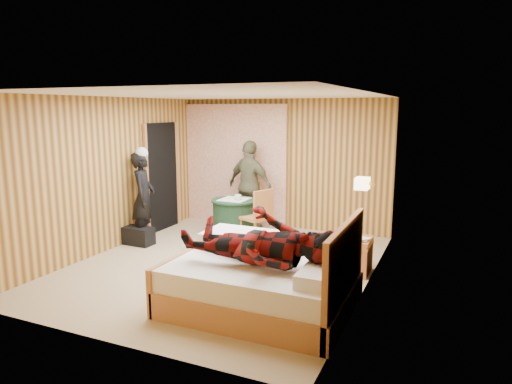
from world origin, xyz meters
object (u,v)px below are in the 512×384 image
at_px(bed, 265,280).
at_px(woman_standing, 143,197).
at_px(chair_far, 249,202).
at_px(duffel_bag, 138,236).
at_px(chair_near, 259,213).
at_px(man_at_table, 250,186).
at_px(man_on_bed, 260,230).
at_px(wall_lamp, 362,183).
at_px(nightstand, 357,255).
at_px(round_table, 234,219).

xyz_separation_m(bed, woman_standing, (-2.97, 1.63, 0.47)).
height_order(chair_far, duffel_bag, chair_far).
relative_size(chair_near, man_at_table, 0.57).
xyz_separation_m(man_at_table, man_on_bed, (1.64, -3.34, 0.13)).
xyz_separation_m(wall_lamp, nightstand, (-0.04, 0.04, -1.04)).
distance_m(chair_far, man_at_table, 0.32).
distance_m(bed, chair_near, 2.48).
relative_size(wall_lamp, man_on_bed, 0.15).
relative_size(chair_near, man_on_bed, 0.55).
xyz_separation_m(wall_lamp, woman_standing, (-3.77, 0.10, -0.51)).
distance_m(nightstand, round_table, 2.53).
bearing_deg(man_on_bed, duffel_bag, 151.06).
relative_size(bed, nightstand, 3.95).
xyz_separation_m(chair_far, man_at_table, (0.01, 0.03, 0.32)).
relative_size(bed, round_table, 2.53).
bearing_deg(nightstand, woman_standing, 179.14).
relative_size(bed, chair_near, 2.12).
height_order(nightstand, chair_far, chair_far).
distance_m(wall_lamp, duffel_bag, 3.95).
height_order(chair_near, man_at_table, man_at_table).
bearing_deg(duffel_bag, chair_near, 24.34).
bearing_deg(man_on_bed, chair_far, 116.46).
bearing_deg(round_table, nightstand, -19.94).
distance_m(wall_lamp, bed, 1.99).
bearing_deg(round_table, chair_near, -19.57).
distance_m(round_table, chair_near, 0.63).
distance_m(bed, man_on_bed, 0.70).
xyz_separation_m(wall_lamp, man_on_bed, (-0.77, -1.76, -0.31)).
xyz_separation_m(chair_far, woman_standing, (-1.35, -1.46, 0.25)).
xyz_separation_m(chair_far, chair_near, (0.57, -0.85, 0.03)).
relative_size(bed, woman_standing, 1.30).
height_order(chair_near, man_on_bed, man_on_bed).
relative_size(man_at_table, man_on_bed, 0.97).
bearing_deg(man_at_table, duffel_bag, 67.46).
bearing_deg(wall_lamp, chair_far, 147.35).
distance_m(nightstand, chair_far, 2.83).
bearing_deg(wall_lamp, round_table, 159.57).
height_order(chair_far, chair_near, chair_near).
height_order(woman_standing, man_on_bed, man_on_bed).
relative_size(woman_standing, man_at_table, 0.92).
xyz_separation_m(wall_lamp, chair_near, (-1.85, 0.70, -0.73)).
bearing_deg(man_at_table, woman_standing, 63.94).
height_order(woman_standing, man_at_table, man_at_table).
relative_size(nightstand, chair_far, 0.56).
bearing_deg(bed, chair_near, 115.16).
bearing_deg(man_on_bed, chair_near, 113.63).
bearing_deg(man_on_bed, bed, 96.96).
distance_m(nightstand, man_on_bed, 2.07).
height_order(wall_lamp, man_on_bed, man_on_bed).
bearing_deg(duffel_bag, man_at_table, 52.93).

